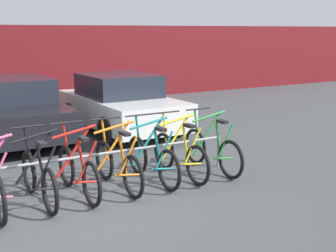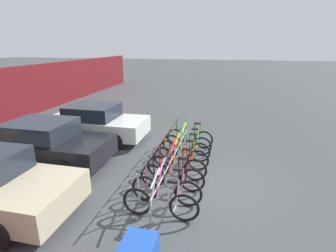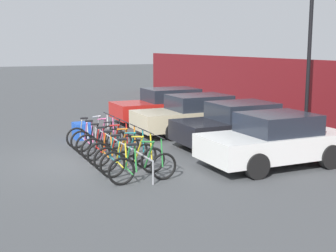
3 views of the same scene
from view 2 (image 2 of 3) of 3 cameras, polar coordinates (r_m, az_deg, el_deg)
name	(u,v)px [view 2 (image 2 of 3)]	position (r m, az deg, el deg)	size (l,w,h in m)	color
ground_plane	(194,182)	(7.42, 5.76, -12.06)	(120.00, 120.00, 0.00)	#424447
bike_rack	(174,157)	(7.66, 1.23, -6.82)	(4.79, 0.04, 0.57)	gray
bicycle_silver	(160,203)	(5.87, -1.73, -16.35)	(0.68, 1.71, 1.05)	black
bicycle_pink	(166,189)	(6.33, -0.39, -13.58)	(0.68, 1.71, 1.05)	black
bicycle_black	(172,176)	(6.88, 0.86, -10.91)	(0.68, 1.71, 1.05)	black
bicycle_red	(176,166)	(7.39, 1.84, -8.79)	(0.68, 1.71, 1.05)	black
bicycle_orange	(181,157)	(7.96, 2.75, -6.79)	(0.68, 1.71, 1.05)	black
bicycle_teal	(184,150)	(8.52, 3.50, -5.13)	(0.68, 1.71, 1.05)	black
bicycle_yellow	(187,144)	(9.00, 4.07, -3.87)	(0.68, 1.71, 1.05)	black
bicycle_green	(189,137)	(9.62, 4.69, -2.47)	(0.68, 1.71, 1.05)	black
car_black	(44,143)	(9.04, -25.37, -3.38)	(1.91, 4.07, 1.40)	black
car_white	(96,123)	(10.68, -15.48, 0.73)	(1.91, 3.93, 1.40)	silver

